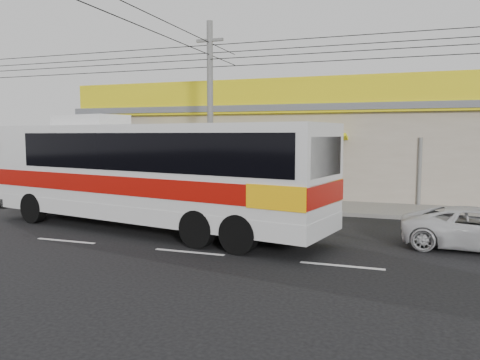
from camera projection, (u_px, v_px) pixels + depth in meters
The scene contains 8 objects.
ground at pixel (223, 233), 14.80m from camera, with size 120.00×120.00×0.00m, color black.
sidewalk at pixel (273, 204), 20.44m from camera, with size 30.00×3.20×0.15m, color slate.
lane_markings at pixel (189, 252), 12.45m from camera, with size 50.00×0.12×0.01m, color silver, non-canonical shape.
storefront_building at pixel (300, 150), 25.43m from camera, with size 22.60×9.20×5.70m.
coach_bus at pixel (151, 168), 15.07m from camera, with size 12.59×5.08×3.80m.
motorbike_red at pixel (39, 184), 23.71m from camera, with size 0.64×1.83×0.96m, color #9C0E0B.
motorbike_dark at pixel (52, 179), 24.89m from camera, with size 0.56×1.98×1.19m, color black.
utility_pole at pixel (210, 55), 18.98m from camera, with size 34.00×14.00×7.70m.
Camera 1 is at (5.28, -13.59, 3.12)m, focal length 35.00 mm.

